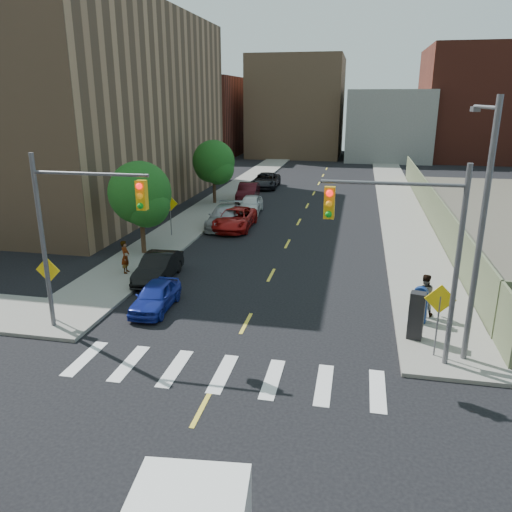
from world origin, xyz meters
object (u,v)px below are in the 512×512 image
at_px(parked_car_maroon, 248,192).
at_px(parked_car_black, 158,267).
at_px(mailbox, 420,305).
at_px(pedestrian_east, 424,295).
at_px(parked_car_blue, 156,296).
at_px(parked_car_grey, 266,180).
at_px(payphone, 416,316).
at_px(pedestrian_west, 125,257).
at_px(parked_car_silver, 225,217).
at_px(parked_car_white, 250,204).
at_px(parked_car_red, 235,219).

bearing_deg(parked_car_maroon, parked_car_black, -95.06).
distance_m(mailbox, pedestrian_east, 0.73).
relative_size(parked_car_blue, parked_car_black, 0.87).
xyz_separation_m(parked_car_black, parked_car_grey, (0.34, 28.04, 0.07)).
bearing_deg(payphone, pedestrian_west, 174.04).
relative_size(parked_car_blue, parked_car_silver, 0.69).
bearing_deg(pedestrian_east, mailbox, 70.57).
bearing_deg(mailbox, payphone, -87.60).
relative_size(parked_car_white, pedestrian_west, 2.44).
distance_m(mailbox, pedestrian_west, 14.71).
distance_m(parked_car_blue, mailbox, 11.17).
bearing_deg(pedestrian_west, parked_car_red, -26.09).
bearing_deg(parked_car_maroon, parked_car_red, -87.74).
height_order(parked_car_blue, pedestrian_east, pedestrian_east).
height_order(parked_car_red, parked_car_white, parked_car_red).
bearing_deg(payphone, parked_car_red, 137.91).
xyz_separation_m(parked_car_silver, pedestrian_west, (-2.40, -10.92, 0.26)).
bearing_deg(mailbox, parked_car_silver, 143.51).
height_order(parked_car_silver, parked_car_grey, parked_car_silver).
height_order(parked_car_silver, pedestrian_west, pedestrian_west).
relative_size(parked_car_red, parked_car_grey, 0.97).
bearing_deg(parked_car_maroon, parked_car_white, -80.30).
distance_m(parked_car_blue, parked_car_maroon, 24.58).
bearing_deg(parked_car_maroon, mailbox, -67.49).
height_order(parked_car_maroon, payphone, payphone).
distance_m(parked_car_black, pedestrian_east, 12.85).
relative_size(parked_car_black, pedestrian_east, 2.29).
bearing_deg(parked_car_silver, parked_car_maroon, 89.20).
bearing_deg(pedestrian_east, parked_car_black, -10.41).
distance_m(parked_car_black, pedestrian_west, 1.99).
height_order(parked_car_silver, pedestrian_east, pedestrian_east).
relative_size(parked_car_silver, parked_car_maroon, 1.10).
height_order(parked_car_white, pedestrian_east, pedestrian_east).
distance_m(payphone, pedestrian_west, 14.84).
relative_size(parked_car_blue, pedestrian_east, 1.99).
xyz_separation_m(parked_car_silver, payphone, (11.67, -15.64, 0.32)).
bearing_deg(pedestrian_west, parked_car_silver, -21.50).
distance_m(mailbox, payphone, 1.65).
distance_m(parked_car_grey, pedestrian_west, 27.80).
xyz_separation_m(parked_car_white, parked_car_grey, (-0.96, 11.93, 0.03)).
relative_size(parked_car_red, mailbox, 3.54).
height_order(parked_car_red, mailbox, mailbox).
distance_m(parked_car_black, payphone, 12.92).
bearing_deg(parked_car_red, parked_car_maroon, 96.28).
xyz_separation_m(parked_car_grey, pedestrian_east, (12.33, -30.16, 0.30)).
bearing_deg(parked_car_red, payphone, -55.74).
xyz_separation_m(parked_car_blue, parked_car_white, (-0.00, 19.61, 0.11)).
distance_m(parked_car_silver, payphone, 19.52).
height_order(parked_car_grey, pedestrian_west, pedestrian_west).
bearing_deg(mailbox, parked_car_black, -179.59).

